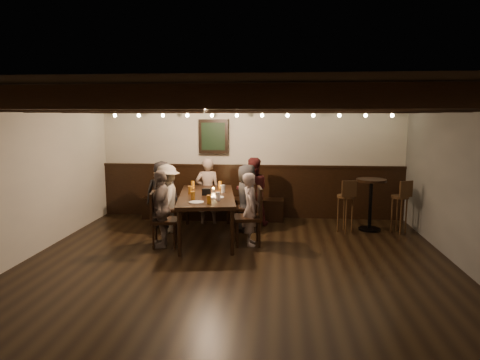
# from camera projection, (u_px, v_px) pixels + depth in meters

# --- Properties ---
(room) EXTENTS (7.00, 7.00, 7.00)m
(room) POSITION_uv_depth(u_px,v_px,m) (231.00, 176.00, 7.99)
(room) COLOR black
(room) RESTS_ON ground
(dining_table) EXTENTS (1.26, 2.24, 0.79)m
(dining_table) POSITION_uv_depth(u_px,v_px,m) (207.00, 198.00, 7.62)
(dining_table) COLOR black
(dining_table) RESTS_ON floor
(chair_left_near) EXTENTS (0.48, 0.48, 0.93)m
(chair_left_near) POSITION_uv_depth(u_px,v_px,m) (169.00, 217.00, 8.09)
(chair_left_near) COLOR black
(chair_left_near) RESTS_ON floor
(chair_left_far) EXTENTS (0.49, 0.49, 0.93)m
(chair_left_far) POSITION_uv_depth(u_px,v_px,m) (164.00, 230.00, 7.20)
(chair_left_far) COLOR black
(chair_left_far) RESTS_ON floor
(chair_right_near) EXTENTS (0.48, 0.48, 0.93)m
(chair_right_near) POSITION_uv_depth(u_px,v_px,m) (245.00, 216.00, 8.17)
(chair_right_near) COLOR black
(chair_right_near) RESTS_ON floor
(chair_right_far) EXTENTS (0.52, 0.52, 0.99)m
(chair_right_far) POSITION_uv_depth(u_px,v_px,m) (249.00, 227.00, 7.28)
(chair_right_far) COLOR black
(chair_right_far) RESTS_ON floor
(person_bench_left) EXTENTS (0.70, 0.51, 1.31)m
(person_bench_left) POSITION_uv_depth(u_px,v_px,m) (162.00, 194.00, 8.46)
(person_bench_left) COLOR #262528
(person_bench_left) RESTS_ON floor
(person_bench_centre) EXTENTS (0.53, 0.39, 1.35)m
(person_bench_centre) POSITION_uv_depth(u_px,v_px,m) (208.00, 191.00, 8.66)
(person_bench_centre) COLOR gray
(person_bench_centre) RESTS_ON floor
(person_bench_right) EXTENTS (0.73, 0.61, 1.37)m
(person_bench_right) POSITION_uv_depth(u_px,v_px,m) (252.00, 191.00, 8.57)
(person_bench_right) COLOR #571D20
(person_bench_right) RESTS_ON floor
(person_left_near) EXTENTS (0.60, 0.90, 1.29)m
(person_left_near) POSITION_uv_depth(u_px,v_px,m) (167.00, 198.00, 8.03)
(person_left_near) COLOR #A29889
(person_left_near) RESTS_ON floor
(person_left_far) EXTENTS (0.43, 0.80, 1.30)m
(person_left_far) POSITION_uv_depth(u_px,v_px,m) (161.00, 208.00, 7.14)
(person_left_far) COLOR gray
(person_left_far) RESTS_ON floor
(person_right_near) EXTENTS (0.50, 0.68, 1.28)m
(person_right_near) POSITION_uv_depth(u_px,v_px,m) (247.00, 198.00, 8.12)
(person_right_near) COLOR #2A2A2D
(person_right_near) RESTS_ON floor
(person_right_far) EXTENTS (0.36, 0.49, 1.24)m
(person_right_far) POSITION_uv_depth(u_px,v_px,m) (251.00, 209.00, 7.23)
(person_right_far) COLOR #A3908A
(person_right_far) RESTS_ON floor
(pint_a) EXTENTS (0.07, 0.07, 0.14)m
(pint_a) POSITION_uv_depth(u_px,v_px,m) (193.00, 185.00, 8.27)
(pint_a) COLOR #BF7219
(pint_a) RESTS_ON dining_table
(pint_b) EXTENTS (0.07, 0.07, 0.14)m
(pint_b) POSITION_uv_depth(u_px,v_px,m) (220.00, 185.00, 8.25)
(pint_b) COLOR #BF7219
(pint_b) RESTS_ON dining_table
(pint_c) EXTENTS (0.07, 0.07, 0.14)m
(pint_c) POSITION_uv_depth(u_px,v_px,m) (190.00, 190.00, 7.68)
(pint_c) COLOR #BF7219
(pint_c) RESTS_ON dining_table
(pint_d) EXTENTS (0.07, 0.07, 0.14)m
(pint_d) POSITION_uv_depth(u_px,v_px,m) (223.00, 189.00, 7.81)
(pint_d) COLOR silver
(pint_d) RESTS_ON dining_table
(pint_e) EXTENTS (0.07, 0.07, 0.14)m
(pint_e) POSITION_uv_depth(u_px,v_px,m) (193.00, 196.00, 7.14)
(pint_e) COLOR #BF7219
(pint_e) RESTS_ON dining_table
(pint_f) EXTENTS (0.07, 0.07, 0.14)m
(pint_f) POSITION_uv_depth(u_px,v_px,m) (218.00, 196.00, 7.07)
(pint_f) COLOR silver
(pint_f) RESTS_ON dining_table
(pint_g) EXTENTS (0.07, 0.07, 0.14)m
(pint_g) POSITION_uv_depth(u_px,v_px,m) (209.00, 199.00, 6.81)
(pint_g) COLOR #BF7219
(pint_g) RESTS_ON dining_table
(plate_near) EXTENTS (0.24, 0.24, 0.01)m
(plate_near) POSITION_uv_depth(u_px,v_px,m) (197.00, 202.00, 6.91)
(plate_near) COLOR white
(plate_near) RESTS_ON dining_table
(plate_far) EXTENTS (0.24, 0.24, 0.01)m
(plate_far) POSITION_uv_depth(u_px,v_px,m) (217.00, 197.00, 7.32)
(plate_far) COLOR white
(plate_far) RESTS_ON dining_table
(condiment_caddy) EXTENTS (0.15, 0.10, 0.12)m
(condiment_caddy) POSITION_uv_depth(u_px,v_px,m) (207.00, 192.00, 7.55)
(condiment_caddy) COLOR black
(condiment_caddy) RESTS_ON dining_table
(candle) EXTENTS (0.05, 0.05, 0.05)m
(candle) POSITION_uv_depth(u_px,v_px,m) (213.00, 190.00, 7.91)
(candle) COLOR beige
(candle) RESTS_ON dining_table
(high_top_table) EXTENTS (0.56, 0.56, 1.00)m
(high_top_table) POSITION_uv_depth(u_px,v_px,m) (371.00, 197.00, 8.15)
(high_top_table) COLOR black
(high_top_table) RESTS_ON floor
(bar_stool_left) EXTENTS (0.33, 0.35, 1.01)m
(bar_stool_left) POSITION_uv_depth(u_px,v_px,m) (345.00, 213.00, 8.04)
(bar_stool_left) COLOR #311F0F
(bar_stool_left) RESTS_ON floor
(bar_stool_right) EXTENTS (0.36, 0.37, 1.01)m
(bar_stool_right) POSITION_uv_depth(u_px,v_px,m) (399.00, 213.00, 8.00)
(bar_stool_right) COLOR #311F0F
(bar_stool_right) RESTS_ON floor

